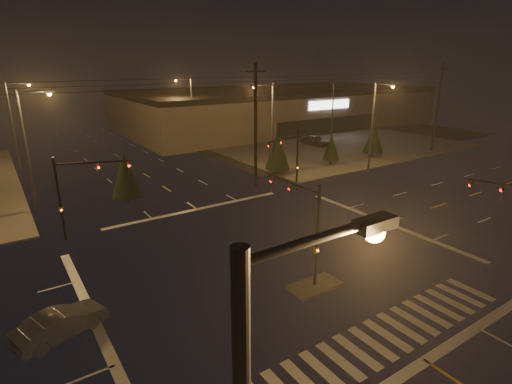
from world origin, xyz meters
TOP-DOWN VIEW (x-y plane):
  - ground at (0.00, 0.00)m, footprint 140.00×140.00m
  - sidewalk_ne at (30.00, 30.00)m, footprint 36.00×36.00m
  - median_island at (0.00, -4.00)m, footprint 3.00×1.60m
  - crosswalk at (0.00, -9.00)m, footprint 15.00×2.60m
  - stop_bar_near at (0.00, -11.00)m, footprint 16.00×0.50m
  - stop_bar_far at (0.00, 11.00)m, footprint 16.00×0.50m
  - parking_lot at (35.00, 28.00)m, footprint 50.00×24.00m
  - retail_building at (35.00, 45.99)m, footprint 60.20×28.30m
  - signal_mast_median at (0.00, -3.07)m, footprint 0.25×4.59m
  - signal_mast_ne at (9.50, 10.14)m, footprint 4.84×1.86m
  - signal_mast_nw at (-9.50, 10.14)m, footprint 4.84×1.86m
  - streetlight_1 at (-11.18, 18.00)m, footprint 2.77×0.32m
  - streetlight_2 at (-11.18, 34.00)m, footprint 2.77×0.32m
  - streetlight_3 at (11.18, 16.00)m, footprint 2.77×0.32m
  - streetlight_4 at (11.18, 36.00)m, footprint 2.77×0.32m
  - streetlight_6 at (22.00, 11.18)m, footprint 0.32×2.77m
  - utility_pole_1 at (8.00, 14.00)m, footprint 2.20×0.32m
  - utility_pole_2 at (38.00, 14.00)m, footprint 2.20×0.32m
  - conifer_0 at (12.32, 16.10)m, footprint 2.78×2.78m
  - conifer_1 at (20.38, 16.00)m, footprint 2.00×2.00m
  - conifer_2 at (27.98, 16.06)m, footprint 2.58×2.58m
  - conifer_3 at (-4.50, 15.67)m, footprint 2.61×2.61m
  - car_parked at (26.77, 26.03)m, footprint 2.55×5.00m
  - car_crossing at (-12.46, -0.75)m, footprint 4.29×2.61m

SIDE VIEW (x-z plane):
  - ground at x=0.00m, z-range 0.00..0.00m
  - crosswalk at x=0.00m, z-range 0.00..0.01m
  - stop_bar_near at x=0.00m, z-range 0.00..0.01m
  - stop_bar_far at x=0.00m, z-range 0.00..0.01m
  - parking_lot at x=35.00m, z-range 0.00..0.08m
  - sidewalk_ne at x=30.00m, z-range 0.00..0.12m
  - median_island at x=0.00m, z-range 0.00..0.15m
  - car_crossing at x=-12.46m, z-range 0.00..1.34m
  - car_parked at x=26.77m, z-range 0.00..1.63m
  - conifer_1 at x=20.38m, z-range 0.35..4.18m
  - conifer_2 at x=27.98m, z-range 0.35..5.08m
  - conifer_3 at x=-4.50m, z-range 0.35..5.12m
  - conifer_0 at x=12.32m, z-range 0.35..5.39m
  - signal_mast_median at x=0.00m, z-range 0.75..6.75m
  - signal_mast_ne at x=9.50m, z-range 0.79..6.79m
  - signal_mast_nw at x=-9.50m, z-range 0.79..6.79m
  - retail_building at x=35.00m, z-range 0.24..7.44m
  - streetlight_1 at x=-11.18m, z-range 0.80..10.80m
  - streetlight_2 at x=-11.18m, z-range 0.80..10.80m
  - streetlight_3 at x=11.18m, z-range 0.80..10.80m
  - streetlight_4 at x=11.18m, z-range 0.80..10.80m
  - streetlight_6 at x=22.00m, z-range 0.80..10.80m
  - utility_pole_1 at x=8.00m, z-range 0.13..12.13m
  - utility_pole_2 at x=38.00m, z-range 0.13..12.13m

